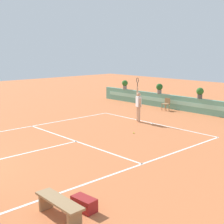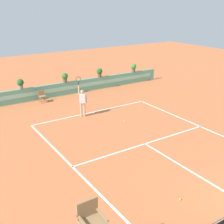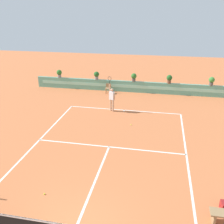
% 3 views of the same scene
% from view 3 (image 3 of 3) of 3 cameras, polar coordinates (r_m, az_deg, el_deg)
% --- Properties ---
extents(ground_plane, '(60.00, 60.00, 0.00)m').
position_cam_3_polar(ground_plane, '(13.67, -1.01, -8.69)').
color(ground_plane, '#C66B3D').
extents(court_lines, '(8.32, 11.94, 0.01)m').
position_cam_3_polar(court_lines, '(14.28, -0.40, -7.22)').
color(court_lines, white).
rests_on(court_lines, ground).
extents(back_wall_barrier, '(18.00, 0.21, 1.00)m').
position_cam_3_polar(back_wall_barrier, '(22.93, 4.45, 5.72)').
color(back_wall_barrier, '#60A88E').
rests_on(back_wall_barrier, ground).
extents(ball_kid_chair, '(0.44, 0.44, 0.85)m').
position_cam_3_polar(ball_kid_chair, '(22.55, -0.86, 5.45)').
color(ball_kid_chair, '#99754C').
rests_on(ball_kid_chair, ground).
extents(tennis_player, '(0.58, 0.35, 2.58)m').
position_cam_3_polar(tennis_player, '(18.35, -0.04, 3.29)').
color(tennis_player, tan).
rests_on(tennis_player, ground).
extents(tennis_ball_near_baseline, '(0.07, 0.07, 0.07)m').
position_cam_3_polar(tennis_ball_near_baseline, '(11.20, -14.99, -17.41)').
color(tennis_ball_near_baseline, '#CCE033').
rests_on(tennis_ball_near_baseline, ground).
extents(tennis_ball_mid_court, '(0.07, 0.07, 0.07)m').
position_cam_3_polar(tennis_ball_mid_court, '(16.50, 4.31, -2.87)').
color(tennis_ball_mid_court, '#CCE033').
rests_on(tennis_ball_mid_court, ground).
extents(potted_plant_far_left, '(0.48, 0.48, 0.72)m').
position_cam_3_polar(potted_plant_far_left, '(24.40, -11.80, 8.57)').
color(potted_plant_far_left, gray).
rests_on(potted_plant_far_left, back_wall_barrier).
extents(potted_plant_far_right, '(0.48, 0.48, 0.72)m').
position_cam_3_polar(potted_plant_far_right, '(22.94, 21.54, 6.60)').
color(potted_plant_far_right, '#514C47').
rests_on(potted_plant_far_right, back_wall_barrier).
extents(potted_plant_right, '(0.48, 0.48, 0.72)m').
position_cam_3_polar(potted_plant_right, '(22.56, 12.80, 7.36)').
color(potted_plant_right, brown).
rests_on(potted_plant_right, back_wall_barrier).
extents(potted_plant_centre, '(0.48, 0.48, 0.72)m').
position_cam_3_polar(potted_plant_centre, '(22.67, 4.94, 7.91)').
color(potted_plant_centre, '#514C47').
rests_on(potted_plant_centre, back_wall_barrier).
extents(potted_plant_left, '(0.48, 0.48, 0.72)m').
position_cam_3_polar(potted_plant_left, '(23.27, -3.51, 8.33)').
color(potted_plant_left, gray).
rests_on(potted_plant_left, back_wall_barrier).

